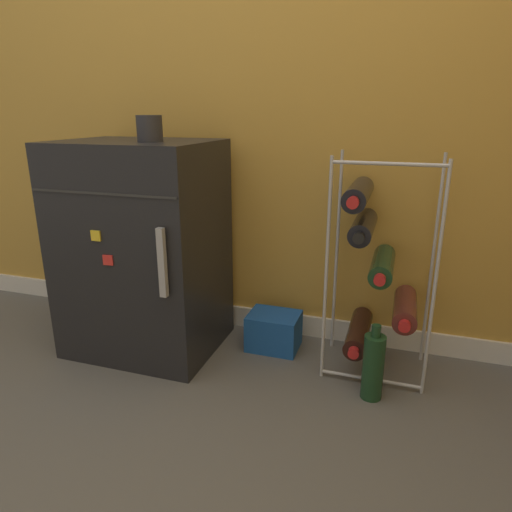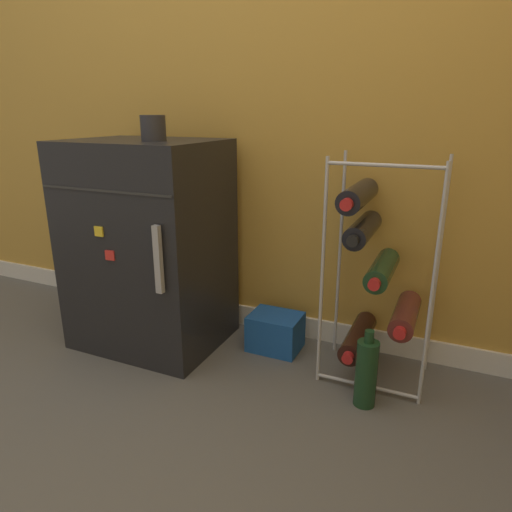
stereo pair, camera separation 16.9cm
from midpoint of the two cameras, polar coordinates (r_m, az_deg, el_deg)
ground_plane at (r=1.54m, az=-1.88°, el=-19.19°), size 14.00×14.00×0.00m
wall_back at (r=1.87m, az=7.65°, el=27.20°), size 6.98×0.07×2.50m
mini_fridge at (r=1.85m, az=-10.69°, el=1.29°), size 0.57×0.48×0.82m
wine_rack at (r=1.64m, az=17.35°, el=-1.93°), size 0.36×0.33×0.79m
soda_box at (r=1.87m, az=5.05°, el=-9.47°), size 0.20×0.16×0.15m
fridge_top_cup at (r=1.69m, az=-9.87°, el=15.47°), size 0.09×0.09×0.09m
loose_bottle_floor at (r=1.58m, az=16.72°, el=-13.87°), size 0.07×0.07×0.27m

